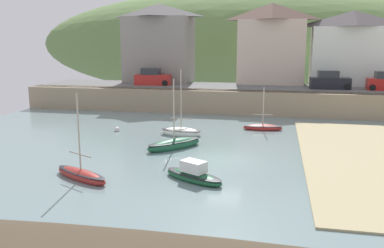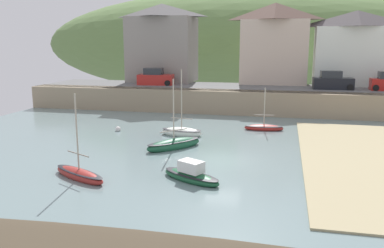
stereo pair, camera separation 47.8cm
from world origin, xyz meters
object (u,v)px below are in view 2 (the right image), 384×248
at_px(waterfront_building_left, 162,43).
at_px(fishing_boat_green, 264,128).
at_px(sailboat_white_hull, 182,132).
at_px(parked_car_by_wall, 332,82).
at_px(parked_car_near_slipway, 155,78).
at_px(waterfront_building_right, 355,48).
at_px(sailboat_far_left, 174,144).
at_px(waterfront_building_centre, 274,43).
at_px(motorboat_with_cabin, 191,175).
at_px(rowboat_small_beached, 79,174).
at_px(mooring_buoy, 118,129).

relative_size(waterfront_building_left, fishing_boat_green, 2.57).
xyz_separation_m(sailboat_white_hull, parked_car_by_wall, (12.78, 14.65, 2.92)).
distance_m(parked_car_near_slipway, parked_car_by_wall, 19.69).
distance_m(waterfront_building_right, parked_car_by_wall, 6.28).
relative_size(sailboat_far_left, fishing_boat_green, 1.36).
bearing_deg(waterfront_building_left, parked_car_by_wall, -12.60).
relative_size(waterfront_building_right, sailboat_white_hull, 1.68).
relative_size(waterfront_building_centre, sailboat_white_hull, 1.73).
bearing_deg(waterfront_building_centre, waterfront_building_right, -0.00).
distance_m(waterfront_building_left, waterfront_building_right, 22.83).
xyz_separation_m(sailboat_far_left, fishing_boat_green, (5.83, 7.52, -0.08)).
bearing_deg(motorboat_with_cabin, waterfront_building_right, 95.71).
distance_m(rowboat_small_beached, motorboat_with_cabin, 6.14).
bearing_deg(parked_car_by_wall, motorboat_with_cabin, -113.65).
distance_m(sailboat_far_left, mooring_buoy, 7.50).
xyz_separation_m(sailboat_far_left, sailboat_white_hull, (-0.46, 4.03, -0.01)).
xyz_separation_m(rowboat_small_beached, mooring_buoy, (-2.72, 11.74, -0.10)).
xyz_separation_m(parked_car_by_wall, mooring_buoy, (-18.39, -14.27, -3.06)).
bearing_deg(fishing_boat_green, motorboat_with_cabin, -106.65).
bearing_deg(sailboat_far_left, parked_car_near_slipway, 62.12).
relative_size(sailboat_white_hull, fishing_boat_green, 1.46).
bearing_deg(fishing_boat_green, parked_car_by_wall, 55.94).
height_order(sailboat_far_left, mooring_buoy, sailboat_far_left).
bearing_deg(sailboat_far_left, parked_car_by_wall, 7.17).
height_order(waterfront_building_centre, sailboat_far_left, waterfront_building_centre).
bearing_deg(sailboat_white_hull, mooring_buoy, -177.91).
height_order(waterfront_building_right, sailboat_far_left, waterfront_building_right).
height_order(waterfront_building_centre, waterfront_building_right, waterfront_building_centre).
bearing_deg(sailboat_far_left, rowboat_small_beached, -163.94).
xyz_separation_m(sailboat_white_hull, fishing_boat_green, (6.29, 3.49, -0.07)).
relative_size(motorboat_with_cabin, parked_car_by_wall, 0.92).
bearing_deg(rowboat_small_beached, motorboat_with_cabin, 37.11).
height_order(waterfront_building_centre, sailboat_white_hull, waterfront_building_centre).
xyz_separation_m(sailboat_far_left, parked_car_by_wall, (12.32, 18.67, 2.91)).
bearing_deg(sailboat_far_left, waterfront_building_left, 59.23).
relative_size(sailboat_far_left, sailboat_white_hull, 0.93).
distance_m(fishing_boat_green, motorboat_with_cabin, 14.16).
xyz_separation_m(waterfront_building_centre, fishing_boat_green, (-0.16, -15.66, -6.96)).
xyz_separation_m(waterfront_building_right, rowboat_small_beached, (-18.35, -30.51, -6.42)).
xyz_separation_m(waterfront_building_right, sailboat_far_left, (-15.01, -23.17, -6.37)).
bearing_deg(motorboat_with_cabin, sailboat_far_left, 141.60).
height_order(waterfront_building_centre, parked_car_near_slipway, waterfront_building_centre).
xyz_separation_m(fishing_boat_green, mooring_buoy, (-11.90, -3.11, -0.07)).
height_order(fishing_boat_green, parked_car_near_slipway, parked_car_near_slipway).
bearing_deg(parked_car_near_slipway, parked_car_by_wall, -4.00).
bearing_deg(parked_car_near_slipway, waterfront_building_right, 7.38).
relative_size(waterfront_building_right, parked_car_by_wall, 2.18).
bearing_deg(fishing_boat_green, mooring_buoy, -169.22).
xyz_separation_m(waterfront_building_left, rowboat_small_beached, (4.47, -30.51, -6.99)).
relative_size(sailboat_far_left, parked_car_near_slipway, 1.21).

